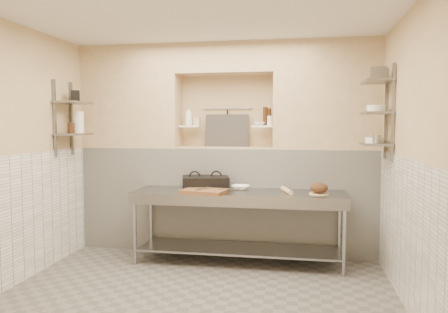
% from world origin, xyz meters
% --- Properties ---
extents(floor, '(4.00, 3.90, 0.10)m').
position_xyz_m(floor, '(0.00, 0.00, -0.05)').
color(floor, '#6A645E').
rests_on(floor, ground).
extents(ceiling, '(4.00, 3.90, 0.10)m').
position_xyz_m(ceiling, '(0.00, 0.00, 2.85)').
color(ceiling, silver).
rests_on(ceiling, ground).
extents(wall_left, '(0.10, 3.90, 2.80)m').
position_xyz_m(wall_left, '(-2.05, 0.00, 1.40)').
color(wall_left, tan).
rests_on(wall_left, ground).
extents(wall_right, '(0.10, 3.90, 2.80)m').
position_xyz_m(wall_right, '(2.05, 0.00, 1.40)').
color(wall_right, tan).
rests_on(wall_right, ground).
extents(wall_back, '(4.00, 0.10, 2.80)m').
position_xyz_m(wall_back, '(0.00, 2.00, 1.40)').
color(wall_back, tan).
rests_on(wall_back, ground).
extents(wall_front, '(4.00, 0.10, 2.80)m').
position_xyz_m(wall_front, '(0.00, -2.00, 1.40)').
color(wall_front, tan).
rests_on(wall_front, ground).
extents(backwall_lower, '(4.00, 0.40, 1.40)m').
position_xyz_m(backwall_lower, '(0.00, 1.75, 0.70)').
color(backwall_lower, white).
rests_on(backwall_lower, floor).
extents(alcove_sill, '(1.30, 0.40, 0.02)m').
position_xyz_m(alcove_sill, '(0.00, 1.75, 1.41)').
color(alcove_sill, tan).
rests_on(alcove_sill, backwall_lower).
extents(backwall_pillar_left, '(1.35, 0.40, 1.40)m').
position_xyz_m(backwall_pillar_left, '(-1.33, 1.75, 2.10)').
color(backwall_pillar_left, tan).
rests_on(backwall_pillar_left, backwall_lower).
extents(backwall_pillar_right, '(1.35, 0.40, 1.40)m').
position_xyz_m(backwall_pillar_right, '(1.33, 1.75, 2.10)').
color(backwall_pillar_right, tan).
rests_on(backwall_pillar_right, backwall_lower).
extents(backwall_header, '(1.30, 0.40, 0.40)m').
position_xyz_m(backwall_header, '(0.00, 1.75, 2.60)').
color(backwall_header, tan).
rests_on(backwall_header, backwall_lower).
extents(wainscot_left, '(0.02, 3.90, 1.40)m').
position_xyz_m(wainscot_left, '(-1.99, 0.00, 0.70)').
color(wainscot_left, white).
rests_on(wainscot_left, floor).
extents(wainscot_right, '(0.02, 3.90, 1.40)m').
position_xyz_m(wainscot_right, '(1.99, 0.00, 0.70)').
color(wainscot_right, white).
rests_on(wainscot_right, floor).
extents(alcove_shelf_left, '(0.28, 0.16, 0.02)m').
position_xyz_m(alcove_shelf_left, '(-0.50, 1.75, 1.70)').
color(alcove_shelf_left, white).
rests_on(alcove_shelf_left, backwall_lower).
extents(alcove_shelf_right, '(0.28, 0.16, 0.02)m').
position_xyz_m(alcove_shelf_right, '(0.50, 1.75, 1.70)').
color(alcove_shelf_right, white).
rests_on(alcove_shelf_right, backwall_lower).
extents(utensil_rail, '(0.70, 0.02, 0.02)m').
position_xyz_m(utensil_rail, '(0.00, 1.92, 1.95)').
color(utensil_rail, gray).
rests_on(utensil_rail, wall_back).
extents(hanging_steel, '(0.02, 0.02, 0.30)m').
position_xyz_m(hanging_steel, '(0.00, 1.90, 1.78)').
color(hanging_steel, black).
rests_on(hanging_steel, utensil_rail).
extents(splash_panel, '(0.60, 0.08, 0.45)m').
position_xyz_m(splash_panel, '(0.00, 1.85, 1.64)').
color(splash_panel, '#383330').
rests_on(splash_panel, alcove_sill).
extents(shelf_rail_left_a, '(0.03, 0.03, 0.95)m').
position_xyz_m(shelf_rail_left_a, '(-1.98, 1.25, 1.80)').
color(shelf_rail_left_a, slate).
rests_on(shelf_rail_left_a, wall_left).
extents(shelf_rail_left_b, '(0.03, 0.03, 0.95)m').
position_xyz_m(shelf_rail_left_b, '(-1.98, 0.85, 1.80)').
color(shelf_rail_left_b, slate).
rests_on(shelf_rail_left_b, wall_left).
extents(wall_shelf_left_lower, '(0.30, 0.50, 0.02)m').
position_xyz_m(wall_shelf_left_lower, '(-1.84, 1.05, 1.60)').
color(wall_shelf_left_lower, slate).
rests_on(wall_shelf_left_lower, wall_left).
extents(wall_shelf_left_upper, '(0.30, 0.50, 0.03)m').
position_xyz_m(wall_shelf_left_upper, '(-1.84, 1.05, 2.00)').
color(wall_shelf_left_upper, slate).
rests_on(wall_shelf_left_upper, wall_left).
extents(shelf_rail_right_a, '(0.03, 0.03, 1.05)m').
position_xyz_m(shelf_rail_right_a, '(1.98, 1.25, 1.85)').
color(shelf_rail_right_a, slate).
rests_on(shelf_rail_right_a, wall_right).
extents(shelf_rail_right_b, '(0.03, 0.03, 1.05)m').
position_xyz_m(shelf_rail_right_b, '(1.98, 0.85, 1.85)').
color(shelf_rail_right_b, slate).
rests_on(shelf_rail_right_b, wall_right).
extents(wall_shelf_right_lower, '(0.30, 0.50, 0.02)m').
position_xyz_m(wall_shelf_right_lower, '(1.84, 1.05, 1.50)').
color(wall_shelf_right_lower, slate).
rests_on(wall_shelf_right_lower, wall_right).
extents(wall_shelf_right_mid, '(0.30, 0.50, 0.02)m').
position_xyz_m(wall_shelf_right_mid, '(1.84, 1.05, 1.85)').
color(wall_shelf_right_mid, slate).
rests_on(wall_shelf_right_mid, wall_right).
extents(wall_shelf_right_upper, '(0.30, 0.50, 0.03)m').
position_xyz_m(wall_shelf_right_upper, '(1.84, 1.05, 2.20)').
color(wall_shelf_right_upper, slate).
rests_on(wall_shelf_right_upper, wall_right).
extents(prep_table, '(2.60, 0.70, 0.90)m').
position_xyz_m(prep_table, '(0.26, 1.18, 0.64)').
color(prep_table, gray).
rests_on(prep_table, floor).
extents(panini_press, '(0.67, 0.56, 0.16)m').
position_xyz_m(panini_press, '(-0.19, 1.36, 0.98)').
color(panini_press, black).
rests_on(panini_press, prep_table).
extents(cutting_board, '(0.58, 0.45, 0.05)m').
position_xyz_m(cutting_board, '(-0.12, 0.97, 0.92)').
color(cutting_board, brown).
rests_on(cutting_board, prep_table).
extents(knife_blade, '(0.24, 0.11, 0.01)m').
position_xyz_m(knife_blade, '(0.17, 1.04, 0.95)').
color(knife_blade, gray).
rests_on(knife_blade, cutting_board).
extents(tongs, '(0.13, 0.22, 0.02)m').
position_xyz_m(tongs, '(-0.15, 0.97, 0.96)').
color(tongs, gray).
rests_on(tongs, cutting_board).
extents(mixing_bowl, '(0.24, 0.24, 0.06)m').
position_xyz_m(mixing_bowl, '(0.26, 1.34, 0.93)').
color(mixing_bowl, white).
rests_on(mixing_bowl, prep_table).
extents(rolling_pin, '(0.16, 0.38, 0.06)m').
position_xyz_m(rolling_pin, '(0.85, 1.19, 0.93)').
color(rolling_pin, '#D4B786').
rests_on(rolling_pin, prep_table).
extents(bread_board, '(0.24, 0.24, 0.01)m').
position_xyz_m(bread_board, '(1.23, 1.14, 0.91)').
color(bread_board, '#D4B786').
rests_on(bread_board, prep_table).
extents(bread_loaf, '(0.21, 0.21, 0.12)m').
position_xyz_m(bread_loaf, '(1.23, 1.14, 0.98)').
color(bread_loaf, '#4C2D19').
rests_on(bread_loaf, bread_board).
extents(bottle_soap, '(0.11, 0.11, 0.25)m').
position_xyz_m(bottle_soap, '(-0.51, 1.73, 1.84)').
color(bottle_soap, white).
rests_on(bottle_soap, alcove_shelf_left).
extents(jar_alcove, '(0.08, 0.08, 0.12)m').
position_xyz_m(jar_alcove, '(-0.41, 1.80, 1.77)').
color(jar_alcove, tan).
rests_on(jar_alcove, alcove_shelf_left).
extents(bowl_alcove, '(0.18, 0.18, 0.05)m').
position_xyz_m(bowl_alcove, '(0.46, 1.73, 1.74)').
color(bowl_alcove, white).
rests_on(bowl_alcove, alcove_shelf_right).
extents(condiment_a, '(0.06, 0.06, 0.23)m').
position_xyz_m(condiment_a, '(0.58, 1.79, 1.83)').
color(condiment_a, '#351B0C').
rests_on(condiment_a, alcove_shelf_right).
extents(condiment_b, '(0.06, 0.06, 0.25)m').
position_xyz_m(condiment_b, '(0.53, 1.78, 1.84)').
color(condiment_b, '#351B0C').
rests_on(condiment_b, alcove_shelf_right).
extents(condiment_c, '(0.07, 0.07, 0.13)m').
position_xyz_m(condiment_c, '(0.60, 1.74, 1.78)').
color(condiment_c, white).
rests_on(condiment_c, alcove_shelf_right).
extents(jug_left, '(0.14, 0.14, 0.28)m').
position_xyz_m(jug_left, '(-1.84, 1.17, 1.75)').
color(jug_left, white).
rests_on(jug_left, wall_shelf_left_lower).
extents(jar_left, '(0.09, 0.09, 0.13)m').
position_xyz_m(jar_left, '(-1.84, 0.99, 1.68)').
color(jar_left, '#351B0C').
rests_on(jar_left, wall_shelf_left_lower).
extents(box_left_upper, '(0.14, 0.14, 0.14)m').
position_xyz_m(box_left_upper, '(-1.84, 1.12, 2.08)').
color(box_left_upper, black).
rests_on(box_left_upper, wall_shelf_left_upper).
extents(bowl_right, '(0.21, 0.21, 0.06)m').
position_xyz_m(bowl_right, '(1.84, 1.13, 1.54)').
color(bowl_right, white).
rests_on(bowl_right, wall_shelf_right_lower).
extents(canister_right, '(0.09, 0.09, 0.09)m').
position_xyz_m(canister_right, '(1.84, 0.99, 1.56)').
color(canister_right, gray).
rests_on(canister_right, wall_shelf_right_lower).
extents(bowl_right_mid, '(0.20, 0.20, 0.08)m').
position_xyz_m(bowl_right_mid, '(1.84, 1.10, 1.90)').
color(bowl_right_mid, white).
rests_on(bowl_right_mid, wall_shelf_right_mid).
extents(basket_right, '(0.20, 0.23, 0.13)m').
position_xyz_m(basket_right, '(1.84, 0.99, 2.28)').
color(basket_right, gray).
rests_on(basket_right, wall_shelf_right_upper).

